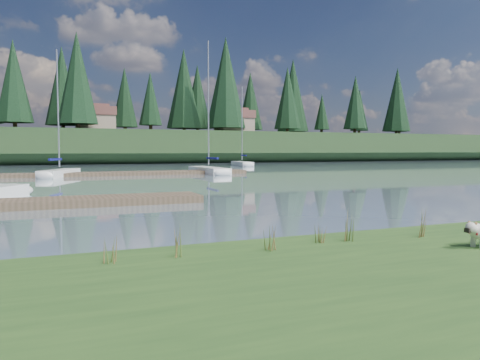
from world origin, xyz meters
name	(u,v)px	position (x,y,z in m)	size (l,w,h in m)	color
ground	(71,176)	(0.00, 30.00, 0.00)	(200.00, 200.00, 0.00)	gray
bank	(265,353)	(0.00, -6.00, 0.17)	(60.00, 9.00, 0.35)	#2B4B1C
ridge	(57,148)	(0.00, 73.00, 2.50)	(200.00, 20.00, 5.00)	black
dock_far	(97,174)	(2.00, 30.00, 0.15)	(26.00, 2.20, 0.30)	#4C3D2C
sailboat_bg_2	(62,172)	(-0.61, 30.58, 0.33)	(3.79, 6.67, 10.18)	white
sailboat_bg_3	(206,170)	(11.83, 30.97, 0.32)	(1.66, 8.19, 12.00)	white
sailboat_bg_5	(241,163)	(22.61, 48.33, 0.32)	(2.48, 7.53, 10.65)	white
weed_0	(179,243)	(0.11, -2.44, 0.59)	(0.17, 0.14, 0.58)	#475B23
weed_1	(271,240)	(1.76, -2.61, 0.55)	(0.17, 0.14, 0.48)	#475B23
weed_2	(348,227)	(3.53, -2.43, 0.64)	(0.17, 0.14, 0.70)	#475B23
weed_3	(111,250)	(-1.00, -2.45, 0.56)	(0.17, 0.14, 0.50)	#475B23
weed_4	(320,234)	(2.93, -2.35, 0.53)	(0.17, 0.14, 0.44)	#475B23
weed_5	(422,223)	(5.21, -2.65, 0.65)	(0.17, 0.14, 0.71)	#475B23
mud_lip	(161,263)	(0.00, -1.60, 0.07)	(60.00, 0.50, 0.14)	#33281C
conifer_4	(77,78)	(3.00, 66.00, 13.09)	(6.16, 6.16, 15.10)	#382619
conifer_5	(150,99)	(15.00, 70.00, 10.83)	(3.96, 3.96, 10.35)	#382619
conifer_6	(226,83)	(28.00, 68.00, 13.99)	(7.04, 7.04, 17.00)	#382619
conifer_7	(287,98)	(42.00, 71.00, 12.19)	(5.28, 5.28, 13.20)	#382619
conifer_8	(355,102)	(55.00, 67.00, 11.51)	(4.62, 4.62, 11.77)	#382619
conifer_9	(397,100)	(68.00, 70.00, 12.87)	(5.94, 5.94, 14.62)	#382619
house_1	(95,118)	(6.00, 71.00, 7.31)	(6.30, 5.30, 4.65)	gray
house_2	(234,121)	(30.00, 69.00, 7.31)	(6.30, 5.30, 4.65)	gray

